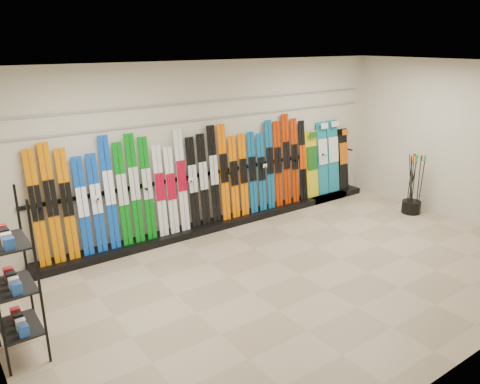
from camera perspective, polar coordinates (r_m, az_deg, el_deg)
floor at (r=7.12m, az=7.30°, el=-9.94°), size 8.00×8.00×0.00m
back_wall at (r=8.49m, az=-3.83°, el=5.59°), size 8.00×0.00×8.00m
right_wall at (r=9.69m, az=25.45°, el=5.44°), size 0.00×5.00×5.00m
ceiling at (r=6.31m, az=8.41°, el=14.91°), size 8.00×8.00×0.00m
ski_rack_base at (r=8.85m, az=-1.64°, el=-3.61°), size 8.00×0.40×0.12m
skis at (r=8.25m, az=-5.81°, el=1.29°), size 5.37×0.22×1.82m
snowboards at (r=10.33m, az=10.58°, el=3.90°), size 1.26×0.24×1.56m
accessory_rack at (r=5.54m, az=-26.01°, el=-9.52°), size 0.40×0.60×1.86m
pole_bin at (r=10.02m, az=20.14°, el=-1.72°), size 0.37×0.37×0.25m
ski_poles at (r=9.87m, az=20.40°, el=0.92°), size 0.27×0.28×1.18m
slatwall_rail_0 at (r=8.38m, az=-3.83°, el=8.91°), size 7.60×0.02×0.03m
slatwall_rail_1 at (r=8.33m, az=-3.87°, el=10.95°), size 7.60×0.02×0.03m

